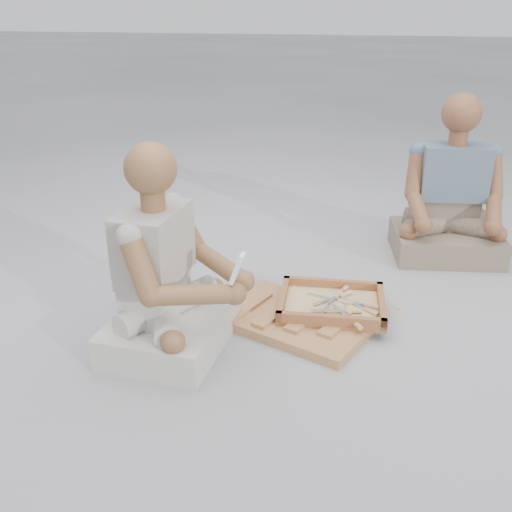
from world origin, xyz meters
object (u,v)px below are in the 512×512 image
(tool_tray, at_px, (331,305))
(craftsman, at_px, (167,282))
(companion, at_px, (450,204))
(carved_panel, at_px, (294,319))

(tool_tray, xyz_separation_m, craftsman, (-0.61, -0.40, 0.22))
(tool_tray, relative_size, companion, 0.57)
(companion, bearing_deg, tool_tray, 49.22)
(carved_panel, height_order, craftsman, craftsman)
(craftsman, distance_m, companion, 1.71)
(craftsman, bearing_deg, carved_panel, 124.20)
(carved_panel, bearing_deg, tool_tray, 34.02)
(carved_panel, distance_m, tool_tray, 0.18)
(carved_panel, bearing_deg, craftsman, -146.37)
(carved_panel, distance_m, companion, 1.22)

